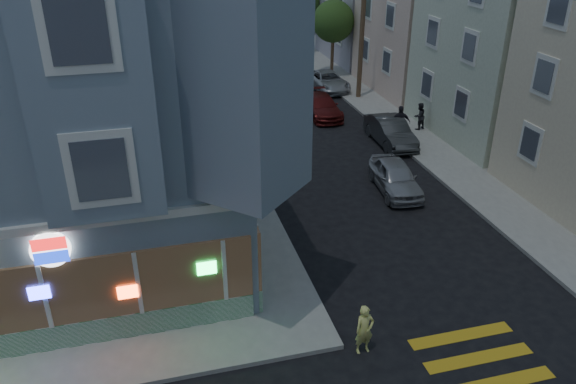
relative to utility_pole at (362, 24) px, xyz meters
name	(u,v)px	position (x,y,z in m)	size (l,w,h in m)	color
sidewalk_ne	(513,90)	(11.00, -1.00, -4.72)	(24.00, 42.00, 0.15)	gray
corner_building	(9,86)	(-18.00, -13.02, 1.02)	(14.60, 14.60, 11.40)	slate
row_house_b	(554,32)	(7.50, -8.00, 0.60)	(12.00, 8.60, 10.50)	#AEBBA2
row_house_c	(462,18)	(7.50, 1.00, -0.15)	(12.00, 8.60, 9.00)	#C5AB98
utility_pole	(362,24)	(0.00, 0.00, 0.00)	(2.20, 0.30, 9.00)	#4C3826
street_tree_near	(333,21)	(0.20, 6.00, -0.86)	(3.00, 3.00, 5.30)	#4C3826
street_tree_far	(302,5)	(0.20, 14.00, -0.86)	(3.00, 3.00, 5.30)	#4C3826
running_child	(364,330)	(-8.50, -22.20, -4.04)	(0.55, 0.36, 1.52)	#E8EA78
pedestrian_a	(419,116)	(1.00, -6.59, -3.89)	(0.73, 0.57, 1.51)	black
pedestrian_b	(400,123)	(-0.68, -7.69, -3.74)	(1.07, 0.44, 1.82)	#222028
parked_car_a	(395,177)	(-3.40, -13.10, -4.12)	(1.59, 3.96, 1.35)	#9EA1A6
parked_car_b	(390,131)	(-1.30, -7.90, -4.09)	(1.49, 4.26, 1.40)	#353739
parked_car_c	(322,106)	(-3.40, -2.70, -4.17)	(1.75, 4.30, 1.25)	maroon
parked_car_d	(328,81)	(-1.30, 2.50, -4.17)	(2.08, 4.51, 1.25)	#A8ADB3
traffic_signal	(203,214)	(-12.40, -19.12, -1.47)	(0.54, 0.53, 4.71)	black
fire_hydrant	(398,130)	(-0.70, -7.53, -4.19)	(0.50, 0.29, 0.86)	white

